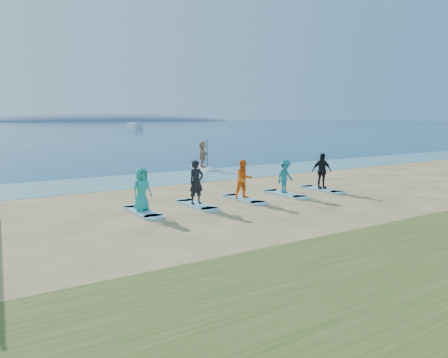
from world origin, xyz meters
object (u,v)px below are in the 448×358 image
surfboard_2 (244,199)px  surfboard_4 (321,189)px  student_2 (244,179)px  student_4 (322,171)px  student_0 (142,189)px  student_1 (196,182)px  paddleboard (203,168)px  paddleboarder (203,154)px  surfboard_1 (197,205)px  student_3 (285,176)px  surfboard_0 (142,212)px  boat_offshore_b (135,129)px  surfboard_3 (285,194)px

surfboard_2 → surfboard_4: 4.50m
student_2 → student_4: student_4 is taller
student_0 → student_1: 2.25m
student_1 → paddleboard: bearing=53.2°
paddleboarder → student_4: paddleboarder is taller
surfboard_1 → student_1: size_ratio=1.28×
surfboard_2 → surfboard_1: bearing=180.0°
paddleboard → surfboard_2: paddleboard is taller
student_1 → student_3: 4.50m
surfboard_0 → student_1: 2.42m
boat_offshore_b → surfboard_3: boat_offshore_b is taller
paddleboard → student_4: (0.43, -10.42, 0.87)m
paddleboarder → surfboard_4: paddleboarder is taller
surfboard_2 → surfboard_3: 2.25m
paddleboard → surfboard_4: bearing=-81.1°
surfboard_0 → student_4: student_4 is taller
surfboard_4 → student_4: 0.88m
surfboard_3 → student_4: 2.42m
paddleboard → paddleboarder: (0.00, 0.00, 0.92)m
surfboard_0 → boat_offshore_b: bearing=68.8°
paddleboard → student_3: bearing=-93.3°
paddleboarder → surfboard_1: (-6.32, -10.42, -0.94)m
paddleboarder → student_2: paddleboarder is taller
paddleboarder → student_3: bearing=-167.7°
surfboard_0 → surfboard_3: same height
student_0 → surfboard_4: (9.00, 0.00, -0.83)m
student_1 → student_2: size_ratio=1.07×
surfboard_1 → student_1: bearing=0.0°
paddleboarder → student_4: 10.43m
boat_offshore_b → surfboard_4: size_ratio=3.02×
surfboard_1 → surfboard_3: same height
paddleboard → surfboard_0: bearing=-122.9°
surfboard_3 → student_0: bearing=180.0°
boat_offshore_b → student_1: (-36.45, -99.53, 0.95)m
student_4 → surfboard_0: bearing=-163.9°
boat_offshore_b → surfboard_0: (-38.70, -99.53, 0.04)m
student_1 → student_4: bearing=-5.5°
student_0 → student_4: student_4 is taller
boat_offshore_b → student_0: size_ratio=4.23×
student_3 → surfboard_4: (2.25, 0.00, -0.80)m
surfboard_2 → student_2: bearing=0.0°
student_0 → student_1: size_ratio=0.92×
paddleboard → surfboard_1: size_ratio=1.36×
boat_offshore_b → student_2: bearing=-109.1°
surfboard_4 → student_1: bearing=180.0°
paddleboarder → student_3: paddleboarder is taller
surfboard_0 → surfboard_3: (6.75, 0.00, 0.00)m
surfboard_3 → paddleboard: bearing=80.1°
surfboard_4 → student_4: size_ratio=1.31×
boat_offshore_b → surfboard_1: 105.99m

